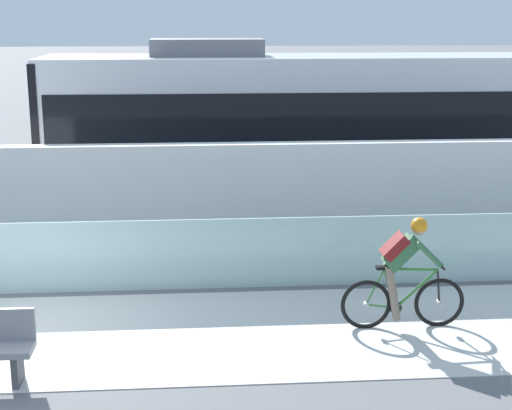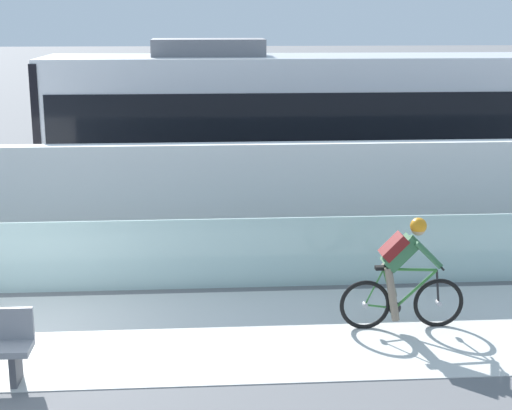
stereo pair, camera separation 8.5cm
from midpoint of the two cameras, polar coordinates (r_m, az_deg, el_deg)
The scene contains 6 objects.
glass_parapet at distance 12.84m, azimuth -16.37°, elevation -3.73°, with size 32.00×0.05×1.15m, color silver.
concrete_barrier_wall at distance 14.42m, azimuth -15.03°, elevation 0.16°, with size 32.00×0.36×2.07m, color white.
tram_rail_near at distance 17.03m, azimuth -13.28°, elevation -1.25°, with size 32.00×0.08×0.01m, color #595654.
tram_rail_far at distance 18.41m, azimuth -12.60°, elevation -0.09°, with size 32.00×0.08×0.01m, color #595654.
tram at distance 17.27m, azimuth 3.28°, elevation 5.71°, with size 11.06×2.54×3.81m.
cyclist_on_bike at distance 11.07m, azimuth 10.91°, elevation -5.01°, with size 1.77×0.58×1.61m.
Camera 2 is at (2.82, -10.11, 4.32)m, focal length 54.59 mm.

